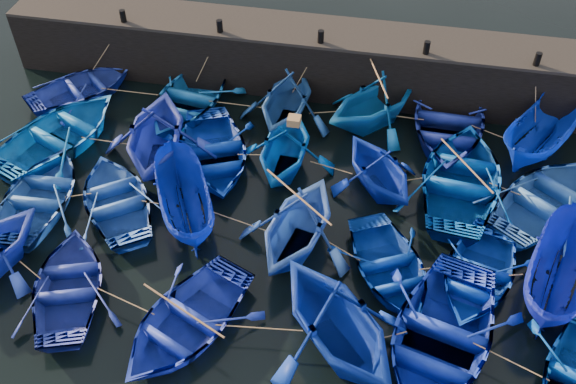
% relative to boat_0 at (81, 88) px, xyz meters
% --- Properties ---
extents(ground, '(120.00, 120.00, 0.00)m').
position_rel_boat_0_xyz_m(ground, '(9.53, -7.77, -0.46)').
color(ground, black).
rests_on(ground, ground).
extents(quay_wall, '(26.00, 2.50, 2.50)m').
position_rel_boat_0_xyz_m(quay_wall, '(9.53, 2.73, 0.79)').
color(quay_wall, black).
rests_on(quay_wall, ground).
extents(quay_top, '(26.00, 2.50, 0.12)m').
position_rel_boat_0_xyz_m(quay_top, '(9.53, 2.73, 2.10)').
color(quay_top, black).
rests_on(quay_top, quay_wall).
extents(bollard_0, '(0.24, 0.24, 0.50)m').
position_rel_boat_0_xyz_m(bollard_0, '(1.53, 1.83, 2.41)').
color(bollard_0, black).
rests_on(bollard_0, quay_top).
extents(bollard_1, '(0.24, 0.24, 0.50)m').
position_rel_boat_0_xyz_m(bollard_1, '(5.53, 1.83, 2.41)').
color(bollard_1, black).
rests_on(bollard_1, quay_top).
extents(bollard_2, '(0.24, 0.24, 0.50)m').
position_rel_boat_0_xyz_m(bollard_2, '(9.53, 1.83, 2.41)').
color(bollard_2, black).
rests_on(bollard_2, quay_top).
extents(bollard_3, '(0.24, 0.24, 0.50)m').
position_rel_boat_0_xyz_m(bollard_3, '(13.53, 1.83, 2.41)').
color(bollard_3, black).
rests_on(bollard_3, quay_top).
extents(bollard_4, '(0.24, 0.24, 0.50)m').
position_rel_boat_0_xyz_m(bollard_4, '(17.53, 1.83, 2.41)').
color(bollard_4, black).
rests_on(bollard_4, quay_top).
extents(boat_0, '(5.35, 5.41, 0.92)m').
position_rel_boat_0_xyz_m(boat_0, '(0.00, 0.00, 0.00)').
color(boat_0, navy).
rests_on(boat_0, ground).
extents(boat_1, '(4.45, 5.66, 1.06)m').
position_rel_boat_0_xyz_m(boat_1, '(4.52, 0.03, 0.07)').
color(boat_1, '#135BA4').
rests_on(boat_1, ground).
extents(boat_2, '(4.05, 4.57, 2.23)m').
position_rel_boat_0_xyz_m(boat_2, '(8.55, 0.03, 0.65)').
color(boat_2, navy).
rests_on(boat_2, ground).
extents(boat_3, '(5.73, 5.76, 2.30)m').
position_rel_boat_0_xyz_m(boat_3, '(11.87, 0.50, 0.69)').
color(boat_3, '#0A569A').
rests_on(boat_3, ground).
extents(boat_4, '(4.21, 5.80, 1.19)m').
position_rel_boat_0_xyz_m(boat_4, '(14.72, 0.47, 0.13)').
color(boat_4, navy).
rests_on(boat_4, ground).
extents(boat_5, '(3.97, 5.09, 1.87)m').
position_rel_boat_0_xyz_m(boat_5, '(17.99, -0.17, 0.47)').
color(boat_5, '#0A2ECA').
rests_on(boat_5, ground).
extents(boat_6, '(5.80, 6.63, 1.15)m').
position_rel_boat_0_xyz_m(boat_6, '(0.52, -3.08, 0.11)').
color(boat_6, '#0958B1').
rests_on(boat_6, ground).
extents(boat_7, '(4.96, 5.51, 2.55)m').
position_rel_boat_0_xyz_m(boat_7, '(4.43, -3.11, 0.82)').
color(boat_7, '#1E2FA4').
rests_on(boat_7, ground).
extents(boat_8, '(5.27, 6.01, 1.04)m').
position_rel_boat_0_xyz_m(boat_8, '(6.43, -2.88, 0.06)').
color(boat_8, '#072EA0').
rests_on(boat_8, ground).
extents(boat_9, '(3.66, 4.20, 2.15)m').
position_rel_boat_0_xyz_m(boat_9, '(9.07, -2.74, 0.62)').
color(boat_9, '#004091').
rests_on(boat_9, ground).
extents(boat_10, '(4.82, 4.94, 1.98)m').
position_rel_boat_0_xyz_m(boat_10, '(12.42, -3.10, 0.53)').
color(boat_10, '#062092').
rests_on(boat_10, ground).
extents(boat_11, '(4.68, 6.14, 1.19)m').
position_rel_boat_0_xyz_m(boat_11, '(15.29, -2.63, 0.14)').
color(boat_11, navy).
rests_on(boat_11, ground).
extents(boat_12, '(5.93, 6.25, 1.05)m').
position_rel_boat_0_xyz_m(boat_12, '(18.12, -3.03, 0.07)').
color(boat_12, blue).
rests_on(boat_12, ground).
extents(boat_13, '(3.66, 4.93, 0.98)m').
position_rel_boat_0_xyz_m(boat_13, '(1.30, -6.13, 0.03)').
color(boat_13, '#204F9E').
rests_on(boat_13, ground).
extents(boat_14, '(5.26, 5.57, 0.94)m').
position_rel_boat_0_xyz_m(boat_14, '(3.89, -5.79, 0.01)').
color(boat_14, blue).
rests_on(boat_14, ground).
extents(boat_15, '(3.58, 4.74, 1.73)m').
position_rel_boat_0_xyz_m(boat_15, '(6.29, -5.81, 0.40)').
color(boat_15, '#0720A2').
rests_on(boat_15, ground).
extents(boat_16, '(4.61, 5.07, 2.30)m').
position_rel_boat_0_xyz_m(boat_16, '(10.18, -6.32, 0.69)').
color(boat_16, blue).
rests_on(boat_16, ground).
extents(boat_17, '(4.65, 5.19, 0.89)m').
position_rel_boat_0_xyz_m(boat_17, '(13.14, -6.93, -0.02)').
color(boat_17, '#032E97').
rests_on(boat_17, ground).
extents(boat_18, '(4.13, 5.00, 0.90)m').
position_rel_boat_0_xyz_m(boat_18, '(15.78, -6.63, -0.01)').
color(boat_18, '#0631A9').
rests_on(boat_18, ground).
extents(boat_19, '(3.03, 4.96, 1.80)m').
position_rel_boat_0_xyz_m(boat_19, '(17.98, -6.51, 0.44)').
color(boat_19, '#0E1BA6').
rests_on(boat_19, ground).
extents(boat_21, '(4.34, 5.11, 0.90)m').
position_rel_boat_0_xyz_m(boat_21, '(3.90, -9.48, -0.01)').
color(boat_21, navy).
rests_on(boat_21, ground).
extents(boat_22, '(4.98, 5.69, 0.98)m').
position_rel_boat_0_xyz_m(boat_22, '(7.65, -10.03, 0.03)').
color(boat_22, '#182CAF').
rests_on(boat_22, ground).
extents(boat_23, '(6.36, 6.40, 2.55)m').
position_rel_boat_0_xyz_m(boat_23, '(11.89, -9.74, 0.82)').
color(boat_23, '#082794').
rests_on(boat_23, ground).
extents(boat_24, '(5.34, 6.49, 1.17)m').
position_rel_boat_0_xyz_m(boat_24, '(14.70, -9.21, 0.13)').
color(boat_24, '#0C24A8').
rests_on(boat_24, ground).
extents(wooden_crate, '(0.43, 0.42, 0.28)m').
position_rel_boat_0_xyz_m(wooden_crate, '(9.37, -2.74, 1.83)').
color(wooden_crate, olive).
rests_on(wooden_crate, boat_9).
extents(mooring_ropes, '(18.04, 11.80, 2.10)m').
position_rel_boat_0_xyz_m(mooring_ropes, '(9.38, -2.63, 0.42)').
color(mooring_ropes, tan).
rests_on(mooring_ropes, ground).
extents(loose_oars, '(9.90, 12.62, 1.37)m').
position_rel_boat_0_xyz_m(loose_oars, '(11.25, -4.62, 1.26)').
color(loose_oars, '#99724C').
rests_on(loose_oars, ground).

